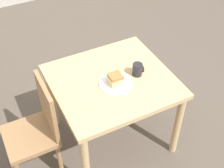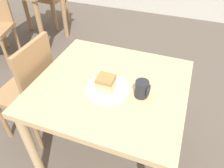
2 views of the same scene
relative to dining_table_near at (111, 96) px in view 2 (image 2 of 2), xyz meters
The scene contains 6 objects.
ground_plane 0.63m from the dining_table_near, 37.98° to the right, with size 14.00×14.00×0.00m, color brown.
dining_table_near is the anchor object (origin of this frame).
chair_near_window 0.66m from the dining_table_near, behind, with size 0.38×0.38×0.89m.
plate 0.12m from the dining_table_near, 87.84° to the right, with size 0.26×0.26×0.01m.
cake_slice 0.17m from the dining_table_near, 94.97° to the right, with size 0.10×0.10×0.09m.
coffee_mug 0.26m from the dining_table_near, 10.33° to the right, with size 0.08×0.08×0.10m.
Camera 2 is at (0.22, -0.85, 1.58)m, focal length 35.00 mm.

